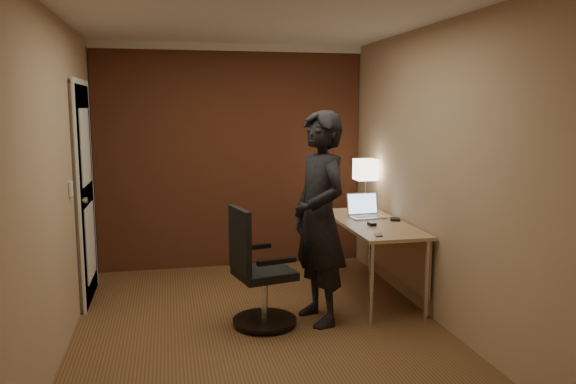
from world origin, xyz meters
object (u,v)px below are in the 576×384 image
object	(u,v)px
phone	(378,235)
office_chair	(257,276)
desk_lamp	(366,170)
laptop	(365,210)
desk	(379,234)
wallet	(395,219)
person	(320,218)
mouse	(372,224)

from	to	relation	value
phone	office_chair	distance (m)	1.08
desk_lamp	phone	size ratio (longest dim) A/B	4.65
desk_lamp	phone	xyz separation A→B (m)	(-0.32, -1.23, -0.41)
laptop	desk	bearing A→B (deg)	-76.55
desk	phone	size ratio (longest dim) A/B	13.04
phone	wallet	world-z (taller)	wallet
desk_lamp	person	distance (m)	1.47
wallet	desk_lamp	bearing A→B (deg)	96.17
laptop	person	bearing A→B (deg)	-131.23
laptop	office_chair	bearing A→B (deg)	-146.92
wallet	person	size ratio (longest dim) A/B	0.06
phone	person	bearing A→B (deg)	-170.79
laptop	mouse	size ratio (longest dim) A/B	3.52
laptop	phone	bearing A→B (deg)	-101.69
mouse	wallet	bearing A→B (deg)	31.47
desk_lamp	mouse	xyz separation A→B (m)	(-0.23, -0.83, -0.40)
desk	wallet	xyz separation A→B (m)	(0.17, 0.00, 0.14)
laptop	person	distance (m)	1.03
laptop	mouse	world-z (taller)	laptop
desk	wallet	distance (m)	0.22
laptop	office_chair	xyz separation A→B (m)	(-1.21, -0.79, -0.36)
mouse	person	size ratio (longest dim) A/B	0.06
mouse	person	distance (m)	0.71
desk_lamp	person	size ratio (longest dim) A/B	0.30
mouse	office_chair	world-z (taller)	office_chair
desk_lamp	phone	world-z (taller)	desk_lamp
laptop	person	world-z (taller)	person
desk	office_chair	xyz separation A→B (m)	(-1.27, -0.55, -0.17)
desk_lamp	laptop	xyz separation A→B (m)	(-0.15, -0.41, -0.35)
desk	wallet	bearing A→B (deg)	0.76
office_chair	person	bearing A→B (deg)	1.55
desk	office_chair	bearing A→B (deg)	-156.69
desk	phone	world-z (taller)	phone
desk	person	distance (m)	0.95
laptop	phone	world-z (taller)	laptop
office_chair	person	size ratio (longest dim) A/B	0.55
desk	wallet	size ratio (longest dim) A/B	13.64
person	phone	bearing A→B (deg)	72.18
phone	mouse	bearing A→B (deg)	91.13
wallet	person	bearing A→B (deg)	-149.36
office_chair	person	world-z (taller)	person
phone	wallet	size ratio (longest dim) A/B	1.05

